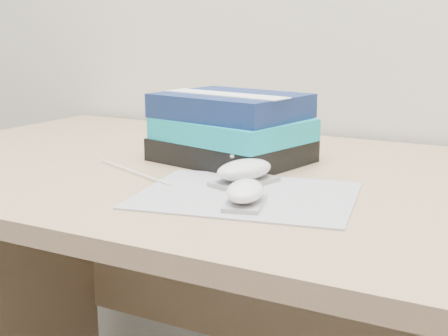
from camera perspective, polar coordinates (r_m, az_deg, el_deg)
The scene contains 7 objects.
desk at distance 1.18m, azimuth 7.22°, elevation -11.29°, with size 1.60×0.80×0.73m.
mousepad at distance 0.92m, azimuth 2.12°, elevation -2.49°, with size 0.31×0.24×0.00m, color gray.
mouse_rear at distance 0.98m, azimuth 1.87°, elevation -0.35°, with size 0.09×0.12×0.04m.
mouse_front at distance 0.86m, azimuth 1.94°, elevation -2.30°, with size 0.08×0.10×0.04m.
usb_cable at distance 1.07m, azimuth -8.34°, elevation -0.29°, with size 0.00×0.00×0.24m, color white.
book_stack at distance 1.15m, azimuth 0.71°, elevation 3.65°, with size 0.30×0.26×0.13m.
pouch at distance 1.20m, azimuth 1.22°, elevation 3.59°, with size 0.13×0.09×0.11m.
Camera 1 is at (0.38, 0.64, 0.98)m, focal length 50.00 mm.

